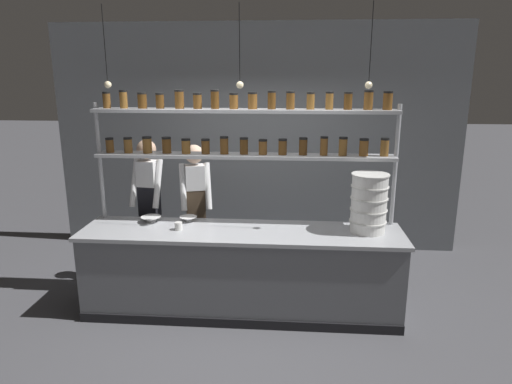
{
  "coord_description": "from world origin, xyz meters",
  "views": [
    {
      "loc": [
        0.5,
        -4.47,
        2.49
      ],
      "look_at": [
        0.14,
        0.2,
        1.28
      ],
      "focal_mm": 32.0,
      "sensor_mm": 36.0,
      "label": 1
    }
  ],
  "objects_px": {
    "chef_left": "(149,201)",
    "chef_center": "(196,205)",
    "container_stack": "(369,203)",
    "prep_bowl_center_front": "(151,219)",
    "spice_shelf_unit": "(244,135)",
    "serving_cup_front": "(179,226)",
    "prep_bowl_near_left": "(188,219)"
  },
  "relations": [
    {
      "from": "chef_left",
      "to": "chef_center",
      "type": "bearing_deg",
      "value": 12.48
    },
    {
      "from": "container_stack",
      "to": "prep_bowl_center_front",
      "type": "height_order",
      "value": "container_stack"
    },
    {
      "from": "chef_left",
      "to": "prep_bowl_center_front",
      "type": "xyz_separation_m",
      "value": [
        0.15,
        -0.43,
        -0.08
      ]
    },
    {
      "from": "spice_shelf_unit",
      "to": "chef_left",
      "type": "distance_m",
      "value": 1.47
    },
    {
      "from": "chef_left",
      "to": "container_stack",
      "type": "height_order",
      "value": "chef_left"
    },
    {
      "from": "prep_bowl_center_front",
      "to": "serving_cup_front",
      "type": "xyz_separation_m",
      "value": [
        0.36,
        -0.23,
        0.01
      ]
    },
    {
      "from": "spice_shelf_unit",
      "to": "container_stack",
      "type": "xyz_separation_m",
      "value": [
        1.3,
        -0.26,
        -0.65
      ]
    },
    {
      "from": "prep_bowl_near_left",
      "to": "spice_shelf_unit",
      "type": "bearing_deg",
      "value": 6.75
    },
    {
      "from": "spice_shelf_unit",
      "to": "prep_bowl_center_front",
      "type": "relative_size",
      "value": 14.49
    },
    {
      "from": "prep_bowl_center_front",
      "to": "prep_bowl_near_left",
      "type": "bearing_deg",
      "value": 8.1
    },
    {
      "from": "prep_bowl_near_left",
      "to": "prep_bowl_center_front",
      "type": "relative_size",
      "value": 0.87
    },
    {
      "from": "spice_shelf_unit",
      "to": "container_stack",
      "type": "height_order",
      "value": "spice_shelf_unit"
    },
    {
      "from": "chef_left",
      "to": "container_stack",
      "type": "distance_m",
      "value": 2.54
    },
    {
      "from": "container_stack",
      "to": "serving_cup_front",
      "type": "distance_m",
      "value": 1.98
    },
    {
      "from": "chef_center",
      "to": "prep_bowl_near_left",
      "type": "height_order",
      "value": "chef_center"
    },
    {
      "from": "container_stack",
      "to": "prep_bowl_near_left",
      "type": "distance_m",
      "value": 1.95
    },
    {
      "from": "spice_shelf_unit",
      "to": "serving_cup_front",
      "type": "relative_size",
      "value": 38.95
    },
    {
      "from": "prep_bowl_near_left",
      "to": "container_stack",
      "type": "bearing_deg",
      "value": -5.7
    },
    {
      "from": "chef_left",
      "to": "container_stack",
      "type": "bearing_deg",
      "value": -5.2
    },
    {
      "from": "spice_shelf_unit",
      "to": "prep_bowl_center_front",
      "type": "height_order",
      "value": "spice_shelf_unit"
    },
    {
      "from": "container_stack",
      "to": "prep_bowl_near_left",
      "type": "height_order",
      "value": "container_stack"
    },
    {
      "from": "chef_center",
      "to": "prep_bowl_near_left",
      "type": "relative_size",
      "value": 8.78
    },
    {
      "from": "prep_bowl_center_front",
      "to": "serving_cup_front",
      "type": "height_order",
      "value": "serving_cup_front"
    },
    {
      "from": "chef_left",
      "to": "prep_bowl_center_front",
      "type": "bearing_deg",
      "value": -63.2
    },
    {
      "from": "spice_shelf_unit",
      "to": "prep_bowl_near_left",
      "type": "bearing_deg",
      "value": -173.25
    },
    {
      "from": "chef_left",
      "to": "prep_bowl_near_left",
      "type": "xyz_separation_m",
      "value": [
        0.55,
        -0.37,
        -0.09
      ]
    },
    {
      "from": "chef_center",
      "to": "container_stack",
      "type": "relative_size",
      "value": 2.8
    },
    {
      "from": "container_stack",
      "to": "spice_shelf_unit",
      "type": "bearing_deg",
      "value": 168.46
    },
    {
      "from": "spice_shelf_unit",
      "to": "serving_cup_front",
      "type": "bearing_deg",
      "value": -151.14
    },
    {
      "from": "chef_left",
      "to": "prep_bowl_near_left",
      "type": "distance_m",
      "value": 0.67
    },
    {
      "from": "chef_left",
      "to": "chef_center",
      "type": "xyz_separation_m",
      "value": [
        0.55,
        0.05,
        -0.04
      ]
    },
    {
      "from": "prep_bowl_center_front",
      "to": "chef_left",
      "type": "bearing_deg",
      "value": 109.23
    }
  ]
}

